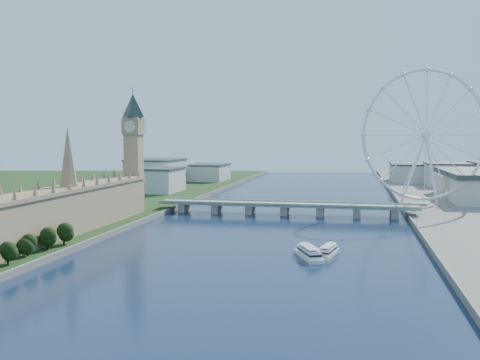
# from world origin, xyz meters

# --- Properties ---
(ground) EXTENTS (2000.00, 2000.00, 0.00)m
(ground) POSITION_xyz_m (0.00, 0.00, 0.00)
(ground) COLOR navy
(ground) RESTS_ON ground
(parliament_range) EXTENTS (24.00, 200.00, 70.00)m
(parliament_range) POSITION_xyz_m (-128.00, 170.00, 18.48)
(parliament_range) COLOR tan
(parliament_range) RESTS_ON ground
(big_ben) EXTENTS (20.02, 20.02, 110.00)m
(big_ben) POSITION_xyz_m (-128.00, 278.00, 66.57)
(big_ben) COLOR tan
(big_ben) RESTS_ON ground
(westminster_bridge) EXTENTS (220.00, 22.00, 9.50)m
(westminster_bridge) POSITION_xyz_m (0.00, 300.00, 6.63)
(westminster_bridge) COLOR gray
(westminster_bridge) RESTS_ON ground
(london_eye) EXTENTS (113.60, 39.12, 124.30)m
(london_eye) POSITION_xyz_m (119.98, 355.08, 67.52)
(london_eye) COLOR silver
(london_eye) RESTS_ON ground
(county_hall) EXTENTS (54.00, 144.00, 35.00)m
(county_hall) POSITION_xyz_m (175.00, 430.00, 0.00)
(county_hall) COLOR beige
(county_hall) RESTS_ON ground
(city_skyline) EXTENTS (505.00, 280.00, 32.00)m
(city_skyline) POSITION_xyz_m (39.22, 560.08, 16.96)
(city_skyline) COLOR beige
(city_skyline) RESTS_ON ground
(tour_boat_near) EXTENTS (20.07, 33.00, 7.16)m
(tour_boat_near) POSITION_xyz_m (33.56, 137.91, 0.00)
(tour_boat_near) COLOR silver
(tour_boat_near) RESTS_ON ground
(tour_boat_far) EXTENTS (12.85, 29.37, 6.28)m
(tour_boat_far) POSITION_xyz_m (43.33, 147.11, 0.00)
(tour_boat_far) COLOR beige
(tour_boat_far) RESTS_ON ground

